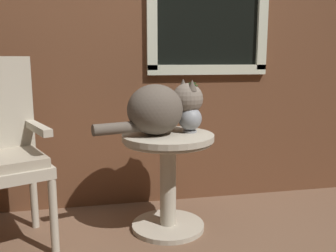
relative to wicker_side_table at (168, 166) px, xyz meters
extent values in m
plane|color=brown|center=(-0.11, -0.22, -0.40)|extent=(6.00, 6.00, 0.00)
cube|color=brown|center=(-0.11, 0.48, 0.90)|extent=(4.00, 0.04, 2.60)
cube|color=beige|center=(0.38, 0.44, 0.56)|extent=(0.87, 0.03, 0.07)
cylinder|color=#B2A893|center=(0.00, 0.00, -0.39)|extent=(0.45, 0.45, 0.03)
cylinder|color=#B2A893|center=(0.00, 0.00, -0.11)|extent=(0.10, 0.10, 0.54)
cylinder|color=#B2A893|center=(0.00, 0.00, 0.18)|extent=(0.55, 0.55, 0.03)
torus|color=#B2A893|center=(0.00, 0.00, 0.15)|extent=(0.53, 0.53, 0.02)
cylinder|color=#B2A893|center=(-0.66, -0.19, -0.19)|extent=(0.04, 0.04, 0.43)
cylinder|color=#B2A893|center=(-0.81, 0.18, -0.19)|extent=(0.04, 0.04, 0.43)
cube|color=#B2A893|center=(-0.93, -0.08, 0.05)|extent=(0.61, 0.59, 0.06)
cube|color=#B2A893|center=(-0.74, 0.00, 0.26)|extent=(0.20, 0.39, 0.04)
ellipsoid|color=brown|center=(-0.08, 0.00, 0.35)|extent=(0.41, 0.38, 0.30)
sphere|color=#76695D|center=(0.13, 0.06, 0.40)|extent=(0.19, 0.19, 0.19)
cone|color=brown|center=(0.15, 0.01, 0.49)|extent=(0.06, 0.06, 0.07)
cone|color=brown|center=(0.12, 0.11, 0.49)|extent=(0.06, 0.06, 0.07)
cylinder|color=brown|center=(-0.29, -0.06, 0.26)|extent=(0.31, 0.15, 0.07)
cylinder|color=gray|center=(0.14, 0.03, 0.20)|extent=(0.09, 0.09, 0.01)
ellipsoid|color=gray|center=(0.14, 0.03, 0.28)|extent=(0.14, 0.14, 0.14)
cylinder|color=gray|center=(0.14, 0.03, 0.37)|extent=(0.08, 0.08, 0.07)
torus|color=gray|center=(0.14, 0.03, 0.40)|extent=(0.10, 0.10, 0.02)
cylinder|color=#387533|center=(0.15, 0.05, 0.44)|extent=(0.02, 0.03, 0.09)
cone|color=#387533|center=(0.16, 0.06, 0.48)|extent=(0.04, 0.04, 0.02)
cylinder|color=#387533|center=(0.15, 0.03, 0.44)|extent=(0.02, 0.01, 0.09)
cone|color=#387533|center=(0.16, 0.04, 0.49)|extent=(0.04, 0.04, 0.02)
cylinder|color=#387533|center=(0.16, 0.04, 0.44)|extent=(0.04, 0.02, 0.08)
cone|color=#387533|center=(0.17, 0.05, 0.47)|extent=(0.04, 0.04, 0.02)
camera|label=1|loc=(-0.43, -2.12, 0.64)|focal=39.63mm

